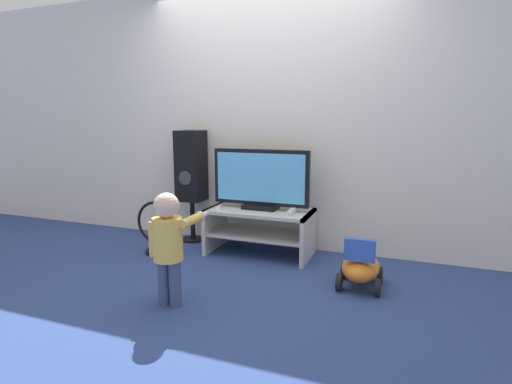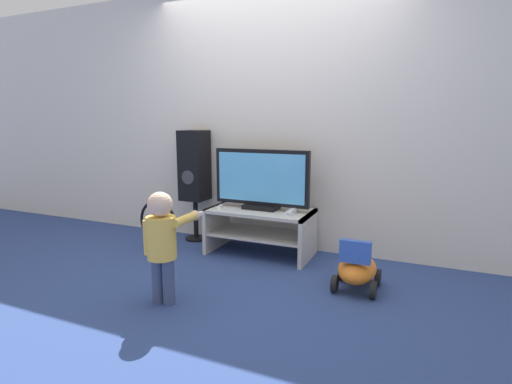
% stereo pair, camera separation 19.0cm
% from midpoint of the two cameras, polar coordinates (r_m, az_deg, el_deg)
% --- Properties ---
extents(ground_plane, '(16.00, 16.00, 0.00)m').
position_cam_midpoint_polar(ground_plane, '(3.70, -2.35, -10.00)').
color(ground_plane, navy).
extents(wall_back, '(10.00, 0.06, 2.60)m').
position_cam_midpoint_polar(wall_back, '(4.03, 0.87, 10.52)').
color(wall_back, silver).
rests_on(wall_back, ground_plane).
extents(tv_stand, '(0.99, 0.51, 0.44)m').
position_cam_midpoint_polar(tv_stand, '(3.84, -0.88, -4.68)').
color(tv_stand, beige).
rests_on(tv_stand, ground_plane).
extents(television, '(0.94, 0.20, 0.57)m').
position_cam_midpoint_polar(television, '(3.78, -0.76, 1.72)').
color(television, black).
rests_on(television, tv_stand).
extents(game_console, '(0.04, 0.19, 0.04)m').
position_cam_midpoint_polar(game_console, '(3.61, 3.59, -2.85)').
color(game_console, white).
rests_on(game_console, tv_stand).
extents(remote_primary, '(0.07, 0.13, 0.03)m').
position_cam_midpoint_polar(remote_primary, '(3.88, -6.69, -2.15)').
color(remote_primary, white).
rests_on(remote_primary, tv_stand).
extents(child, '(0.30, 0.46, 0.80)m').
position_cam_midpoint_polar(child, '(2.84, -14.23, -6.62)').
color(child, '#3F4C72').
rests_on(child, ground_plane).
extents(speaker_tower, '(0.26, 0.26, 1.18)m').
position_cam_midpoint_polar(speaker_tower, '(4.25, -10.52, 3.29)').
color(speaker_tower, black).
rests_on(speaker_tower, ground_plane).
extents(floor_fan, '(0.42, 0.22, 0.52)m').
position_cam_midpoint_polar(floor_fan, '(4.01, -15.38, -5.30)').
color(floor_fan, black).
rests_on(floor_fan, ground_plane).
extents(ride_on_toy, '(0.32, 0.47, 0.42)m').
position_cam_midpoint_polar(ride_on_toy, '(3.22, 13.05, -10.41)').
color(ride_on_toy, orange).
rests_on(ride_on_toy, ground_plane).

